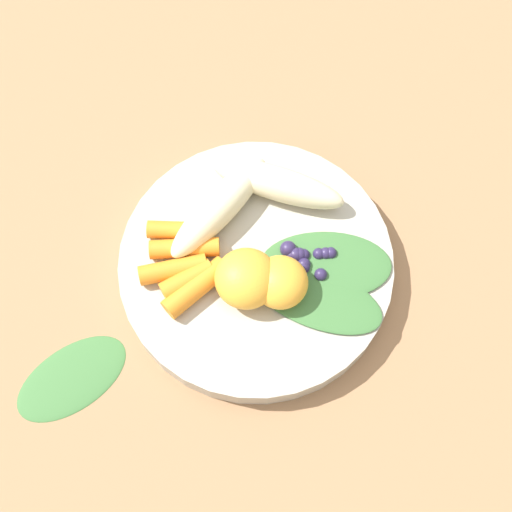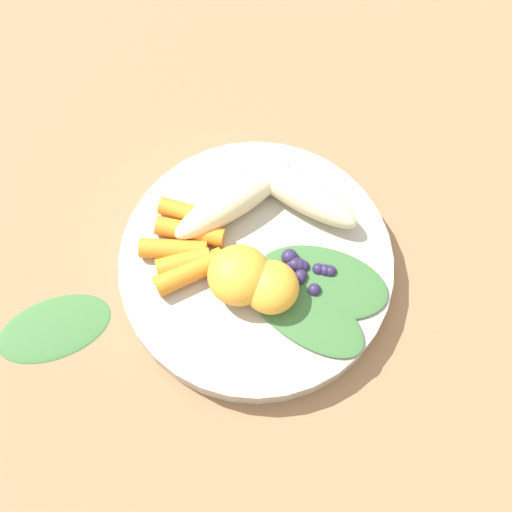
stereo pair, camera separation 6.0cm
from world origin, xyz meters
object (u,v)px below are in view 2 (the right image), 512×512
banana_peeled_right (297,191)px  banana_peeled_left (234,200)px  orange_segment_near (271,287)px  kale_leaf_stray (54,328)px  bowl (256,266)px

banana_peeled_right → banana_peeled_left: bearing=43.0°
banana_peeled_right → orange_segment_near: bearing=109.3°
banana_peeled_left → kale_leaf_stray: size_ratio=1.20×
bowl → orange_segment_near: orange_segment_near is taller
banana_peeled_left → kale_leaf_stray: (0.14, 0.13, -0.04)m
orange_segment_near → kale_leaf_stray: size_ratio=0.46×
banana_peeled_left → kale_leaf_stray: 0.19m
bowl → banana_peeled_left: bearing=-58.3°
banana_peeled_right → kale_leaf_stray: bearing=61.9°
bowl → banana_peeled_right: size_ratio=1.97×
bowl → banana_peeled_left: size_ratio=1.97×
bowl → banana_peeled_left: (0.03, -0.05, 0.03)m
orange_segment_near → kale_leaf_stray: bearing=17.6°
bowl → orange_segment_near: size_ratio=5.13×
bowl → banana_peeled_right: 0.08m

